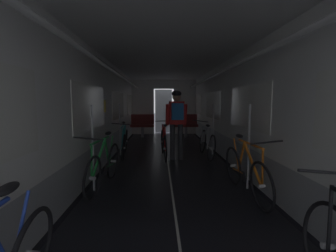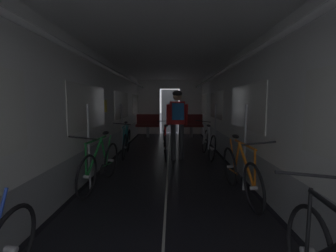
% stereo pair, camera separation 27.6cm
% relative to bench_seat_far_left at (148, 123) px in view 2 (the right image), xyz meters
% --- Properties ---
extents(train_car_shell, '(3.14, 12.34, 2.57)m').
position_rel_bench_seat_far_left_xyz_m(train_car_shell, '(0.90, -4.47, 1.13)').
color(train_car_shell, black).
rests_on(train_car_shell, ground).
extents(bench_seat_far_left, '(0.98, 0.51, 0.95)m').
position_rel_bench_seat_far_left_xyz_m(bench_seat_far_left, '(0.00, 0.00, 0.00)').
color(bench_seat_far_left, gray).
rests_on(bench_seat_far_left, ground).
extents(bench_seat_far_right, '(0.98, 0.51, 0.95)m').
position_rel_bench_seat_far_left_xyz_m(bench_seat_far_right, '(1.80, 0.00, 0.00)').
color(bench_seat_far_right, gray).
rests_on(bench_seat_far_right, ground).
extents(bicycle_teal, '(0.44, 1.69, 0.95)m').
position_rel_bench_seat_far_left_xyz_m(bicycle_teal, '(-0.22, -3.55, -0.19)').
color(bicycle_teal, black).
rests_on(bicycle_teal, ground).
extents(bicycle_green, '(0.45, 1.69, 0.95)m').
position_rel_bench_seat_far_left_xyz_m(bicycle_green, '(-0.22, -5.86, -0.18)').
color(bicycle_green, black).
rests_on(bicycle_green, ground).
extents(bicycle_orange, '(0.44, 1.69, 0.95)m').
position_rel_bench_seat_far_left_xyz_m(bicycle_orange, '(2.02, -6.27, -0.18)').
color(bicycle_orange, black).
rests_on(bicycle_orange, ground).
extents(bicycle_silver, '(0.44, 1.69, 0.95)m').
position_rel_bench_seat_far_left_xyz_m(bicycle_silver, '(1.94, -3.67, -0.19)').
color(bicycle_silver, black).
rests_on(bicycle_silver, ground).
extents(person_cyclist_aisle, '(0.54, 0.41, 1.73)m').
position_rel_bench_seat_far_left_xyz_m(person_cyclist_aisle, '(1.13, -3.96, 0.50)').
color(person_cyclist_aisle, '#2D2D33').
rests_on(person_cyclist_aisle, ground).
extents(bicycle_red_in_aisle, '(0.44, 1.69, 0.94)m').
position_rel_bench_seat_far_left_xyz_m(bicycle_red_in_aisle, '(0.82, -3.70, -0.18)').
color(bicycle_red_in_aisle, black).
rests_on(bicycle_red_in_aisle, ground).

